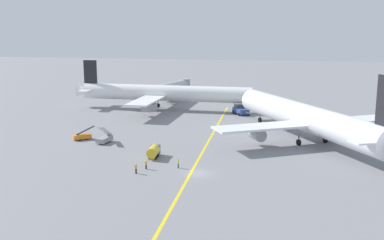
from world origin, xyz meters
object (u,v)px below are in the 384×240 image
(airliner_at_gate_left, at_px, (164,93))
(ground_crew_ramp_agent_by_cones, at_px, (146,165))
(airliner_being_pushed, at_px, (305,118))
(gse_fuel_bowser_stubby, at_px, (154,151))
(ground_crew_wing_walker_right, at_px, (178,164))
(ground_crew_marshaller_foreground, at_px, (136,168))
(gse_belt_loader_portside, at_px, (82,136))
(pushback_tug, at_px, (241,110))
(gse_stair_truck_yellow, at_px, (105,138))
(jet_bridge, at_px, (175,86))

(airliner_at_gate_left, height_order, ground_crew_ramp_agent_by_cones, airliner_at_gate_left)
(airliner_being_pushed, height_order, gse_fuel_bowser_stubby, airliner_being_pushed)
(airliner_at_gate_left, relative_size, ground_crew_wing_walker_right, 36.36)
(ground_crew_marshaller_foreground, bearing_deg, gse_belt_loader_portside, 133.45)
(airliner_at_gate_left, xyz_separation_m, ground_crew_ramp_agent_by_cones, (13.49, -60.91, -4.33))
(ground_crew_marshaller_foreground, bearing_deg, ground_crew_ramp_agent_by_cones, 71.98)
(gse_belt_loader_portside, xyz_separation_m, ground_crew_wing_walker_right, (26.69, -16.63, 0.02))
(ground_crew_ramp_agent_by_cones, bearing_deg, gse_fuel_bowser_stubby, 96.22)
(pushback_tug, height_order, ground_crew_marshaller_foreground, pushback_tug)
(pushback_tug, bearing_deg, gse_stair_truck_yellow, -122.16)
(gse_fuel_bowser_stubby, height_order, ground_crew_ramp_agent_by_cones, gse_fuel_bowser_stubby)
(ground_crew_marshaller_foreground, bearing_deg, ground_crew_wing_walker_right, 36.20)
(gse_fuel_bowser_stubby, xyz_separation_m, ground_crew_wing_walker_right, (6.36, -5.85, -0.49))
(gse_stair_truck_yellow, bearing_deg, pushback_tug, 57.84)
(gse_stair_truck_yellow, bearing_deg, gse_fuel_bowser_stubby, -32.69)
(ground_crew_marshaller_foreground, bearing_deg, airliner_at_gate_left, 101.15)
(airliner_being_pushed, relative_size, gse_fuel_bowser_stubby, 10.61)
(airliner_being_pushed, xyz_separation_m, gse_stair_truck_yellow, (-43.48, -11.32, -4.28))
(airliner_at_gate_left, bearing_deg, gse_stair_truck_yellow, -91.99)
(ground_crew_ramp_agent_by_cones, height_order, jet_bridge, jet_bridge)
(airliner_at_gate_left, bearing_deg, airliner_being_pushed, -38.00)
(jet_bridge, bearing_deg, ground_crew_ramp_agent_by_cones, -79.13)
(airliner_at_gate_left, distance_m, airliner_being_pushed, 53.23)
(gse_fuel_bowser_stubby, bearing_deg, airliner_at_gate_left, 103.38)
(airliner_being_pushed, bearing_deg, ground_crew_ramp_agent_by_cones, -135.32)
(ground_crew_wing_walker_right, bearing_deg, ground_crew_marshaller_foreground, -143.80)
(pushback_tug, relative_size, gse_fuel_bowser_stubby, 1.69)
(airliner_at_gate_left, bearing_deg, pushback_tug, -7.03)
(gse_belt_loader_portside, bearing_deg, ground_crew_wing_walker_right, -31.94)
(airliner_being_pushed, distance_m, ground_crew_ramp_agent_by_cones, 40.27)
(pushback_tug, bearing_deg, gse_belt_loader_portside, -129.05)
(ground_crew_wing_walker_right, distance_m, jet_bridge, 89.21)
(gse_stair_truck_yellow, distance_m, gse_fuel_bowser_stubby, 16.85)
(airliner_at_gate_left, height_order, airliner_being_pushed, airliner_being_pushed)
(ground_crew_marshaller_foreground, bearing_deg, pushback_tug, 79.06)
(airliner_at_gate_left, xyz_separation_m, ground_crew_wing_walker_right, (19.02, -59.05, -4.33))
(airliner_at_gate_left, height_order, gse_fuel_bowser_stubby, airliner_at_gate_left)
(airliner_being_pushed, xyz_separation_m, ground_crew_wing_walker_right, (-22.93, -26.27, -4.46))
(jet_bridge, bearing_deg, gse_fuel_bowser_stubby, -78.69)
(gse_belt_loader_portside, distance_m, jet_bridge, 69.85)
(pushback_tug, xyz_separation_m, ground_crew_ramp_agent_by_cones, (-10.82, -57.92, -0.44))
(airliner_at_gate_left, bearing_deg, gse_belt_loader_portside, -100.25)
(airliner_at_gate_left, bearing_deg, gse_fuel_bowser_stubby, -76.62)
(gse_belt_loader_portside, bearing_deg, airliner_being_pushed, 10.99)
(ground_crew_wing_walker_right, bearing_deg, gse_fuel_bowser_stubby, 137.42)
(airliner_at_gate_left, height_order, gse_belt_loader_portside, airliner_at_gate_left)
(gse_stair_truck_yellow, xyz_separation_m, jet_bridge, (-1.90, 71.32, 3.15))
(gse_fuel_bowser_stubby, bearing_deg, gse_stair_truck_yellow, 147.31)
(ground_crew_ramp_agent_by_cones, bearing_deg, jet_bridge, 100.87)
(gse_stair_truck_yellow, distance_m, gse_belt_loader_portside, 6.37)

